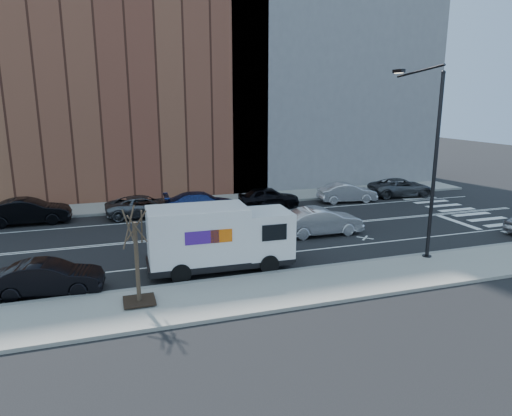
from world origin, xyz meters
TOP-DOWN VIEW (x-y plane):
  - ground at (0.00, 0.00)m, footprint 120.00×120.00m
  - sidewalk_near at (0.00, -8.80)m, footprint 44.00×3.60m
  - sidewalk_far at (0.00, 8.80)m, footprint 44.00×3.60m
  - curb_near at (0.00, -7.00)m, footprint 44.00×0.25m
  - curb_far at (0.00, 7.00)m, footprint 44.00×0.25m
  - crosswalk at (16.00, 0.00)m, footprint 3.00×14.00m
  - road_markings at (0.00, 0.00)m, footprint 40.00×8.60m
  - bldg_brick at (-8.00, 15.60)m, footprint 26.00×10.00m
  - bldg_concrete at (12.00, 15.60)m, footprint 20.00×10.00m
  - streetlight at (7.00, -6.91)m, footprint 0.44×4.02m
  - street_tree at (-7.00, -8.40)m, footprint 1.20×1.20m
  - fedex_van at (-3.16, -5.60)m, footprint 6.77×2.56m
  - far_parked_b at (-12.76, 6.09)m, footprint 5.01×1.77m
  - far_parked_c at (-5.61, 5.80)m, footprint 5.22×2.57m
  - far_parked_d at (-1.73, 5.38)m, footprint 5.31×2.39m
  - far_parked_e at (3.32, 5.71)m, footprint 4.64×2.17m
  - far_parked_f at (9.72, 5.52)m, footprint 4.64×2.07m
  - far_parked_g at (15.06, 6.08)m, footprint 5.55×3.11m
  - driving_sedan at (3.89, -1.84)m, footprint 4.87×1.73m
  - near_parked_rear_a at (-10.40, -6.08)m, footprint 4.37×1.90m

SIDE VIEW (x-z plane):
  - ground at x=0.00m, z-range 0.00..0.00m
  - crosswalk at x=16.00m, z-range 0.00..0.01m
  - road_markings at x=0.00m, z-range 0.00..0.01m
  - sidewalk_near at x=0.00m, z-range 0.00..0.15m
  - sidewalk_far at x=0.00m, z-range 0.00..0.15m
  - curb_near at x=0.00m, z-range 0.00..0.17m
  - curb_far at x=0.00m, z-range 0.00..0.17m
  - near_parked_rear_a at x=-10.40m, z-range 0.00..1.40m
  - far_parked_c at x=-5.61m, z-range 0.00..1.43m
  - far_parked_g at x=15.06m, z-range 0.00..1.47m
  - far_parked_f at x=9.72m, z-range 0.00..1.48m
  - far_parked_d at x=-1.73m, z-range 0.00..1.51m
  - far_parked_e at x=3.32m, z-range 0.00..1.54m
  - driving_sedan at x=3.89m, z-range 0.00..1.60m
  - far_parked_b at x=-12.76m, z-range 0.00..1.65m
  - street_tree at x=-7.00m, z-range -0.42..3.33m
  - fedex_van at x=-3.16m, z-range 0.08..3.14m
  - streetlight at x=7.00m, z-range 0.41..9.75m
  - bldg_brick at x=-8.00m, z-range 0.00..22.00m
  - bldg_concrete at x=12.00m, z-range 0.00..26.00m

